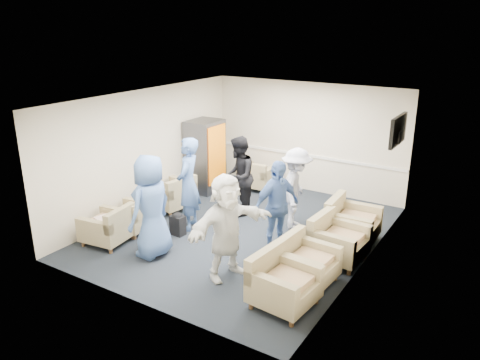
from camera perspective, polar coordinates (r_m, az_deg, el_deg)
The scene contains 25 objects.
floor at distance 9.58m, azimuth 0.34°, elevation -6.28°, with size 6.00×6.00×0.00m, color black.
ceiling at distance 8.79m, azimuth 0.37°, elevation 9.89°, with size 6.00×6.00×0.00m, color white.
back_wall at distance 11.66m, azimuth 8.15°, elevation 5.16°, with size 5.00×0.02×2.70m, color beige.
front_wall at distance 6.88m, azimuth -12.93°, elevation -4.90°, with size 5.00×0.02×2.70m, color beige.
left_wall at distance 10.57m, azimuth -11.28°, elevation 3.56°, with size 0.02×6.00×2.70m, color beige.
right_wall at distance 8.14m, azimuth 15.52°, elevation -1.37°, with size 0.02×6.00×2.70m, color beige.
chair_rail at distance 11.76m, azimuth 8.01°, elevation 3.01°, with size 4.98×0.04×0.06m, color silver.
tv at distance 9.64m, azimuth 18.70°, elevation 5.75°, with size 0.10×1.00×0.58m.
armchair_left_near at distance 9.31m, azimuth -15.62°, elevation -5.63°, with size 0.90×0.90×0.64m.
armchair_left_mid at distance 9.73m, azimuth -12.95°, elevation -4.45°, with size 0.85×0.85×0.60m.
armchair_left_far at distance 10.67m, azimuth -8.14°, elevation -1.84°, with size 0.97×0.97×0.67m.
armchair_right_near at distance 7.15m, azimuth 5.01°, elevation -12.55°, with size 0.95×0.95×0.69m.
armchair_right_midnear at distance 7.78m, azimuth 7.88°, elevation -10.03°, with size 0.89×0.89×0.67m.
armchair_right_midfar at distance 8.54m, azimuth 11.61°, elevation -7.38°, with size 0.93×0.93×0.70m.
armchair_right_far at distance 9.29m, azimuth 13.25°, elevation -5.18°, with size 0.95×0.95×0.73m.
armchair_corner at distance 11.85m, azimuth 1.96°, elevation 0.37°, with size 0.86×0.86×0.64m.
vending_machine at distance 11.63m, azimuth -4.25°, elevation 2.94°, with size 0.73×0.85×1.79m.
backpack at distance 9.43m, azimuth -7.61°, elevation -5.23°, with size 0.29×0.22×0.48m.
pillow at distance 9.24m, azimuth -15.77°, elevation -4.68°, with size 0.44×0.33×0.13m, color silver.
person_front_left at distance 8.44m, azimuth -10.79°, elevation -3.19°, with size 0.93×0.60×1.89m, color #4566A5.
person_mid_left at distance 9.46m, azimuth -6.33°, elevation -0.49°, with size 0.70×0.46×1.91m, color #4566A5.
person_back_left at distance 10.11m, azimuth -0.18°, elevation 0.44°, with size 0.85×0.66×1.75m, color black.
person_back_right at distance 9.52m, azimuth 6.86°, elevation -1.09°, with size 1.09×0.63×1.69m, color silver.
person_mid_right at distance 8.57m, azimuth 4.48°, elevation -3.18°, with size 1.01×0.42×1.72m, color #4566A5.
person_front_right at distance 7.63m, azimuth -1.67°, elevation -5.72°, with size 1.66×0.53×1.79m, color white.
Camera 1 is at (4.55, -7.39, 4.05)m, focal length 35.00 mm.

